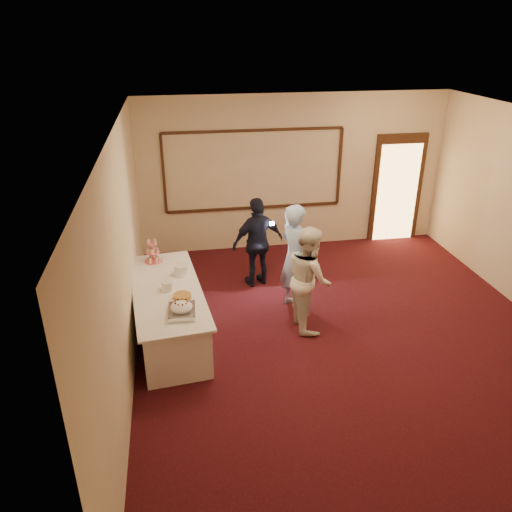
{
  "coord_description": "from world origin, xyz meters",
  "views": [
    {
      "loc": [
        -2.33,
        -5.7,
        4.12
      ],
      "look_at": [
        -1.25,
        0.6,
        1.15
      ],
      "focal_mm": 35.0,
      "sensor_mm": 36.0,
      "label": 1
    }
  ],
  "objects": [
    {
      "name": "room_walls",
      "position": [
        0.0,
        0.0,
        2.03
      ],
      "size": [
        6.04,
        7.04,
        3.02
      ],
      "color": "beige",
      "rests_on": "floor"
    },
    {
      "name": "pavlova_tray",
      "position": [
        -2.34,
        -0.16,
        0.84
      ],
      "size": [
        0.35,
        0.49,
        0.17
      ],
      "color": "#B9BCC0",
      "rests_on": "buffet_table"
    },
    {
      "name": "man",
      "position": [
        -0.57,
        1.04,
        0.86
      ],
      "size": [
        0.62,
        0.74,
        1.73
      ],
      "primitive_type": "imported",
      "rotation": [
        0.0,
        0.0,
        1.95
      ],
      "color": "#A6C8FB",
      "rests_on": "floor"
    },
    {
      "name": "floor",
      "position": [
        0.0,
        0.0,
        0.0
      ],
      "size": [
        7.0,
        7.0,
        0.0
      ],
      "primitive_type": "plane",
      "color": "black",
      "rests_on": "ground"
    },
    {
      "name": "guest",
      "position": [
        -1.0,
        1.91,
        0.78
      ],
      "size": [
        0.99,
        0.61,
        1.56
      ],
      "primitive_type": "imported",
      "rotation": [
        0.0,
        0.0,
        3.41
      ],
      "color": "black",
      "rests_on": "floor"
    },
    {
      "name": "cupcake_stand",
      "position": [
        -2.72,
        1.48,
        0.92
      ],
      "size": [
        0.28,
        0.28,
        0.41
      ],
      "color": "#E25A66",
      "rests_on": "buffet_table"
    },
    {
      "name": "plate_stack_a",
      "position": [
        -2.51,
        0.5,
        0.84
      ],
      "size": [
        0.17,
        0.17,
        0.14
      ],
      "color": "white",
      "rests_on": "buffet_table"
    },
    {
      "name": "wall_molding",
      "position": [
        -0.8,
        3.47,
        1.6
      ],
      "size": [
        3.45,
        0.04,
        1.55
      ],
      "color": "black",
      "rests_on": "room_walls"
    },
    {
      "name": "camera_flash",
      "position": [
        -0.78,
        1.78,
        1.16
      ],
      "size": [
        0.07,
        0.05,
        0.05
      ],
      "primitive_type": "cube",
      "rotation": [
        0.0,
        0.0,
        -0.13
      ],
      "color": "white",
      "rests_on": "guest"
    },
    {
      "name": "tart",
      "position": [
        -2.32,
        0.24,
        0.8
      ],
      "size": [
        0.29,
        0.29,
        0.06
      ],
      "color": "white",
      "rests_on": "buffet_table"
    },
    {
      "name": "plate_stack_b",
      "position": [
        -2.31,
        0.93,
        0.86
      ],
      "size": [
        0.21,
        0.21,
        0.17
      ],
      "color": "white",
      "rests_on": "buffet_table"
    },
    {
      "name": "woman",
      "position": [
        -0.49,
        0.48,
        0.79
      ],
      "size": [
        0.64,
        0.8,
        1.58
      ],
      "primitive_type": "imported",
      "rotation": [
        0.0,
        0.0,
        1.62
      ],
      "color": "white",
      "rests_on": "floor"
    },
    {
      "name": "buffet_table",
      "position": [
        -2.53,
        0.54,
        0.39
      ],
      "size": [
        1.19,
        2.51,
        0.77
      ],
      "color": "white",
      "rests_on": "floor"
    },
    {
      "name": "doorway",
      "position": [
        2.15,
        3.45,
        1.08
      ],
      "size": [
        1.05,
        0.07,
        2.2
      ],
      "color": "black",
      "rests_on": "floor"
    }
  ]
}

